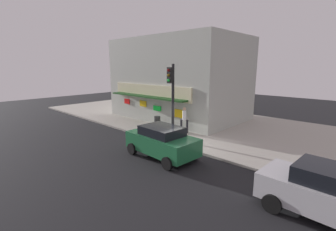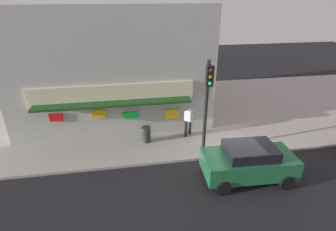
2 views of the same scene
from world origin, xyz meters
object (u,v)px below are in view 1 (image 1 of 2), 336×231
(traffic_light, at_px, (172,92))
(pedestrian, at_px, (184,119))
(trash_can, at_px, (157,122))
(parked_car_green, at_px, (162,141))

(traffic_light, height_order, pedestrian, traffic_light)
(trash_can, bearing_deg, parked_car_green, -41.80)
(traffic_light, xyz_separation_m, parked_car_green, (1.35, -2.25, -2.34))
(trash_can, distance_m, parked_car_green, 5.64)
(traffic_light, xyz_separation_m, pedestrian, (-0.43, 1.79, -2.05))
(traffic_light, height_order, parked_car_green, traffic_light)
(trash_can, xyz_separation_m, parked_car_green, (4.20, -3.76, 0.29))
(traffic_light, bearing_deg, trash_can, 152.22)
(traffic_light, xyz_separation_m, trash_can, (-2.85, 1.50, -2.63))
(traffic_light, distance_m, pedestrian, 2.76)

